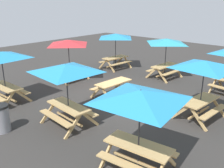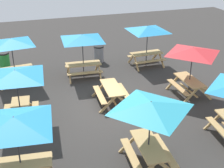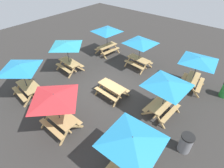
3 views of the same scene
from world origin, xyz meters
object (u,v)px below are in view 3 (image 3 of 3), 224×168
Objects in this scene: picnic_table_1 at (112,88)px; trash_bin_gray at (186,143)px; picnic_table_7 at (107,32)px; picnic_table_3 at (55,99)px; picnic_table_6 at (67,46)px; picnic_table_5 at (198,62)px; picnic_table_2 at (20,69)px; picnic_table_4 at (167,86)px; picnic_table_0 at (140,44)px; picnic_table_8 at (132,142)px.

picnic_table_1 is 5.04m from trash_bin_gray.
picnic_table_3 is at bearing -148.39° from picnic_table_7.
picnic_table_3 is 1.00× the size of picnic_table_6.
picnic_table_5 reaches higher than picnic_table_1.
trash_bin_gray is at bearing -169.66° from picnic_table_5.
picnic_table_2 and picnic_table_4 have the same top height.
picnic_table_3 is (-3.62, 0.35, 1.43)m from picnic_table_1.
picnic_table_0 is 1.00× the size of picnic_table_4.
trash_bin_gray is (-4.71, -5.57, -1.49)m from picnic_table_0.
picnic_table_4 is at bearing 5.76° from picnic_table_8.
picnic_table_5 is 7.46m from picnic_table_7.
picnic_table_7 is at bearing 67.71° from picnic_table_4.
picnic_table_0 and picnic_table_4 have the same top height.
picnic_table_5 is 8.68m from picnic_table_6.
picnic_table_4 is 1.00× the size of picnic_table_8.
picnic_table_0 is 7.54m from picnic_table_3.
picnic_table_2 and picnic_table_6 have the same top height.
picnic_table_2 is 9.45m from trash_bin_gray.
trash_bin_gray is (-1.35, -1.87, -1.49)m from picnic_table_4.
picnic_table_8 is 3.15m from trash_bin_gray.
picnic_table_0 is 8.26m from picnic_table_8.
picnic_table_0 is 4.09m from picnic_table_5.
picnic_table_1 is 4.55m from picnic_table_6.
picnic_table_3 is 8.49m from picnic_table_7.
picnic_table_0 is at bearing 28.66° from picnic_table_8.
picnic_table_4 is (-3.35, -3.69, 0.00)m from picnic_table_0.
picnic_table_6 is 0.83× the size of picnic_table_8.
picnic_table_3 is 5.43m from picnic_table_4.
trash_bin_gray is (-0.98, -9.29, -1.49)m from picnic_table_6.
picnic_table_2 and picnic_table_3 have the same top height.
picnic_table_0 and picnic_table_5 have the same top height.
picnic_table_0 is at bearing -78.30° from picnic_table_1.
picnic_table_3 is (-0.28, -3.64, 0.00)m from picnic_table_2.
picnic_table_2 is 3.65m from picnic_table_3.
picnic_table_1 is 0.80× the size of picnic_table_2.
picnic_table_7 is at bearing -65.00° from picnic_table_3.
picnic_table_3 is (-7.54, -0.23, 0.00)m from picnic_table_0.
picnic_table_0 is 3.37m from picnic_table_7.
picnic_table_3 is at bearing 117.94° from trash_bin_gray.
picnic_table_8 is 2.88× the size of trash_bin_gray.
picnic_table_2 is at bearing 70.03° from picnic_table_0.
picnic_table_6 is (3.81, 3.96, 0.00)m from picnic_table_3.
picnic_table_6 is (3.53, 0.32, 0.00)m from picnic_table_2.
picnic_table_7 reaches higher than picnic_table_1.
picnic_table_7 is 10.28m from trash_bin_gray.
picnic_table_4 is at bearing -109.93° from picnic_table_7.
picnic_table_5 and picnic_table_6 have the same top height.
picnic_table_7 is at bearing 61.46° from trash_bin_gray.
picnic_table_3 is 8.51m from picnic_table_5.
picnic_table_7 is 10.49m from picnic_table_8.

